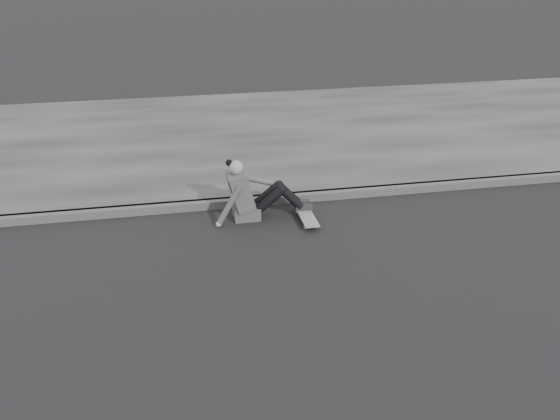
# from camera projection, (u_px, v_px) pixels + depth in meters

# --- Properties ---
(ground) EXTENTS (80.00, 80.00, 0.00)m
(ground) POSITION_uv_depth(u_px,v_px,m) (508.00, 276.00, 7.32)
(ground) COLOR black
(ground) RESTS_ON ground
(curb) EXTENTS (24.00, 0.16, 0.12)m
(curb) POSITION_uv_depth(u_px,v_px,m) (422.00, 187.00, 9.59)
(curb) COLOR #4A4A4A
(curb) RESTS_ON ground
(sidewalk) EXTENTS (24.00, 6.00, 0.12)m
(sidewalk) POSITION_uv_depth(u_px,v_px,m) (361.00, 129.00, 12.28)
(sidewalk) COLOR #3A3A3A
(sidewalk) RESTS_ON ground
(skateboard) EXTENTS (0.20, 0.78, 0.09)m
(skateboard) POSITION_uv_depth(u_px,v_px,m) (306.00, 216.00, 8.64)
(skateboard) COLOR #9D9D98
(skateboard) RESTS_ON ground
(seated_woman) EXTENTS (1.38, 0.46, 0.88)m
(seated_woman) POSITION_uv_depth(u_px,v_px,m) (251.00, 194.00, 8.61)
(seated_woman) COLOR #4A4A4C
(seated_woman) RESTS_ON ground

